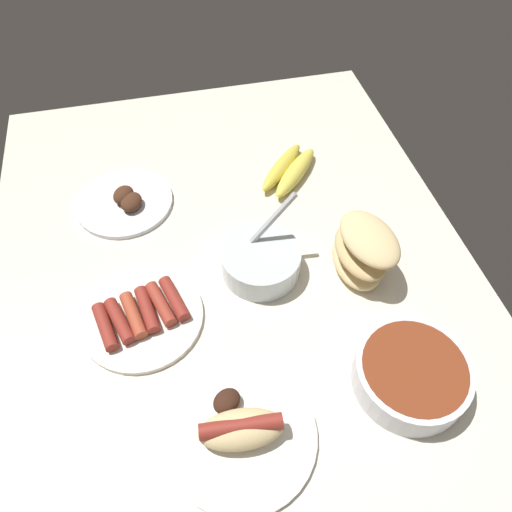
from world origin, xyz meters
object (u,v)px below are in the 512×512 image
Objects in this scene: plate_sausages at (141,315)px; bread_stack at (363,250)px; bowl_coleslaw at (261,260)px; plate_grilled_meat at (125,201)px; bowl_chili at (411,374)px; banana_bunch at (289,170)px; plate_hotdog_assembled at (241,431)px.

bread_stack reaches higher than plate_sausages.
bowl_coleslaw is (5.58, -22.44, 1.88)cm from plate_sausages.
plate_grilled_meat is at bearing 2.10° from plate_sausages.
bowl_chili is 31.88cm from bowl_coleslaw.
bread_stack reaches higher than banana_bunch.
bread_stack is at bearing -122.80° from plate_grilled_meat.
plate_sausages is at bearing 130.43° from banana_bunch.
plate_sausages is 40.54cm from bread_stack.
plate_hotdog_assembled reaches higher than plate_sausages.
bowl_coleslaw reaches higher than plate_grilled_meat.
plate_grilled_meat is 1.13× the size of bowl_chili.
banana_bunch is 45.30cm from plate_sausages.
bowl_coleslaw is (-23.80, 12.04, 1.33)cm from banana_bunch.
banana_bunch is 50.82cm from bowl_chili.
bowl_coleslaw is at bearing 78.47° from bread_stack.
bread_stack is (1.94, -40.27, 4.30)cm from plate_sausages.
bowl_coleslaw is at bearing -134.38° from plate_grilled_meat.
plate_grilled_meat is 32.93cm from bowl_coleslaw.
bread_stack reaches higher than bowl_chili.
banana_bunch is 26.70cm from bowl_coleslaw.
bowl_chili is 27.40cm from plate_hotdog_assembled.
bowl_chili is at bearing -146.95° from bowl_coleslaw.
plate_hotdog_assembled is at bearing 132.36° from bread_stack.
bowl_coleslaw is (3.63, 17.82, -2.42)cm from bread_stack.
bowl_chili and plate_hotdog_assembled have the same top height.
bowl_chili is at bearing 178.92° from bread_stack.
banana_bunch reaches higher than plate_sausages.
plate_sausages is (21.14, 39.83, -1.94)cm from bowl_chili.
bread_stack is (23.09, -0.44, 2.36)cm from bowl_chili.
bread_stack is at bearing -168.09° from banana_bunch.
banana_bunch is at bearing -88.69° from plate_grilled_meat.
plate_grilled_meat is at bearing 57.20° from bread_stack.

